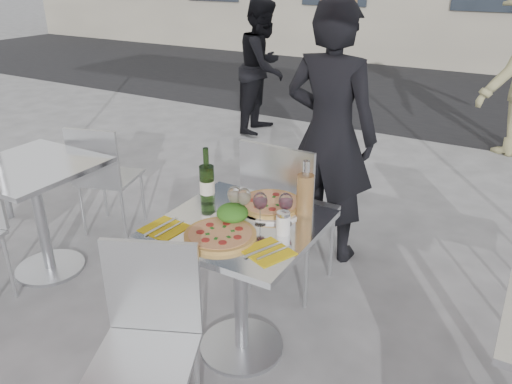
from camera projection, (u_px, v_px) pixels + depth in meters
The scene contains 21 objects.
ground at pixel (242, 348), 2.65m from camera, with size 80.00×80.00×0.00m, color slate.
street_asphalt at pixel (461, 96), 7.76m from camera, with size 24.00×5.00×0.00m, color black.
main_table at pixel (241, 261), 2.42m from camera, with size 0.72×0.72×0.75m.
side_table_left at pixel (36, 196), 3.11m from camera, with size 0.72×0.72×0.75m.
chair_far at pixel (285, 206), 2.88m from camera, with size 0.45×0.46×0.98m.
chair_near at pixel (148, 332), 1.99m from camera, with size 0.53×0.53×0.87m.
side_chair_lfar at pixel (103, 172), 3.58m from camera, with size 0.48×0.49×0.84m.
woman_diner at pixel (330, 135), 3.21m from camera, with size 0.62×0.41×1.71m, color black.
pedestrian_a at pixel (263, 67), 5.83m from camera, with size 0.75×0.58×1.53m, color black.
pizza_near at pixel (220, 235), 2.21m from camera, with size 0.32×0.32×0.02m.
pizza_far at pixel (270, 205), 2.48m from camera, with size 0.36×0.36×0.03m.
salad_plate at pixel (233, 214), 2.33m from camera, with size 0.22×0.22×0.09m.
wine_bottle at pixel (207, 182), 2.48m from camera, with size 0.07×0.08×0.29m.
carafe at pixel (305, 195), 2.33m from camera, with size 0.08×0.08×0.29m.
sugar_shaker at pixel (283, 223), 2.22m from camera, with size 0.06×0.06×0.11m.
wineglass_white_a at pixel (235, 196), 2.35m from camera, with size 0.07×0.07×0.16m.
wineglass_white_b at pixel (244, 198), 2.33m from camera, with size 0.07×0.07×0.16m.
wineglass_red_a at pixel (260, 202), 2.29m from camera, with size 0.07×0.07×0.16m.
wineglass_red_b at pixel (286, 203), 2.28m from camera, with size 0.07×0.07×0.16m.
napkin_left at pixel (165, 228), 2.28m from camera, with size 0.20×0.20×0.01m.
napkin_right at pixel (268, 251), 2.10m from camera, with size 0.24×0.24×0.01m.
Camera 1 is at (1.10, -1.75, 1.85)m, focal length 35.00 mm.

